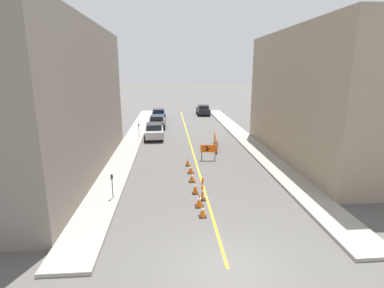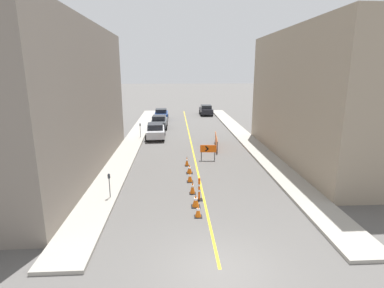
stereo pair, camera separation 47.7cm
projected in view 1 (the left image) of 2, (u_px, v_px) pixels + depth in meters
ground_plane at (228, 269)px, 10.72m from camera, size 300.00×300.00×0.00m
lane_stripe at (189, 138)px, 31.14m from camera, size 0.12×42.21×0.01m
sidewalk_left at (133, 139)px, 30.70m from camera, size 1.91×42.21×0.16m
sidewalk_right at (243, 137)px, 31.55m from camera, size 1.91×42.21×0.16m
building_facade_left at (51, 101)px, 19.53m from camera, size 6.00×18.82×9.96m
building_facade_right at (320, 96)px, 23.22m from camera, size 6.00×17.29×9.93m
traffic_cone_nearest at (203, 211)px, 14.47m from camera, size 0.38×0.38×0.62m
traffic_cone_second at (199, 201)px, 15.54m from camera, size 0.47×0.47×0.68m
traffic_cone_third at (195, 188)px, 17.18m from camera, size 0.36×0.36×0.74m
traffic_cone_fourth at (192, 177)px, 19.00m from camera, size 0.40×0.40×0.66m
traffic_cone_fifth at (191, 169)px, 20.60m from camera, size 0.45×0.45×0.63m
traffic_cone_farthest at (188, 161)px, 22.20m from camera, size 0.34×0.34×0.71m
delineator_post_front at (202, 190)px, 16.29m from camera, size 0.37×0.37×1.29m
arrow_barricade_primary at (208, 149)px, 23.44m from camera, size 1.24×0.16×1.24m
safety_mesh_fence at (216, 142)px, 27.41m from camera, size 0.47×4.52×1.08m
parked_car_curb_near at (154, 131)px, 30.95m from camera, size 2.04×4.40×1.59m
parked_car_curb_mid at (157, 122)px, 36.40m from camera, size 1.96×4.36×1.59m
parked_car_curb_far at (159, 114)px, 42.56m from camera, size 1.94×4.33×1.59m
parked_car_opposite_side at (203, 110)px, 47.32m from camera, size 1.94×4.32×1.59m
parking_meter_near_curb at (112, 181)px, 16.06m from camera, size 0.12×0.11×1.37m
parking_meter_far_curb at (139, 128)px, 30.65m from camera, size 0.12×0.11×1.47m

